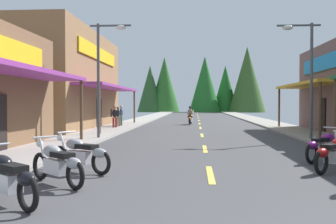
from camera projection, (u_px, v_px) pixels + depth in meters
name	position (u px, v px, depth m)	size (l,w,h in m)	color
ground	(199.00, 124.00, 33.53)	(9.37, 92.60, 0.10)	#424244
sidewalk_left	(133.00, 123.00, 33.95)	(2.56, 92.60, 0.12)	#9E9991
sidewalk_right	(268.00, 123.00, 33.10)	(2.56, 92.60, 0.12)	gray
centerline_dashes	(199.00, 121.00, 37.10)	(0.16, 69.65, 0.01)	#E0C64C
storefront_left_far	(57.00, 81.00, 27.16)	(7.95, 13.74, 6.77)	olive
streetlamp_left	(105.00, 63.00, 18.40)	(2.02, 0.30, 5.65)	#474C51
streetlamp_right	(305.00, 63.00, 17.86)	(2.02, 0.30, 5.56)	#474C51
motorcycle_parked_right_2	(335.00, 153.00, 9.90)	(1.59, 1.58, 1.04)	black
motorcycle_parked_right_3	(324.00, 146.00, 11.59)	(1.61, 1.56, 1.04)	black
motorcycle_parked_left_0	(7.00, 177.00, 6.64)	(1.75, 1.39, 1.04)	black
motorcycle_parked_left_1	(57.00, 163.00, 8.27)	(1.69, 1.47, 1.04)	black
motorcycle_parked_left_2	(81.00, 153.00, 9.79)	(1.90, 1.17, 1.04)	black
rider_cruising_lead	(190.00, 117.00, 31.83)	(0.60, 2.14, 1.57)	black
pedestrian_by_shop	(118.00, 116.00, 27.68)	(0.57, 0.29, 1.55)	#726659
pedestrian_browsing	(115.00, 116.00, 26.26)	(0.54, 0.37, 1.61)	maroon
pedestrian_waiting	(121.00, 115.00, 28.56)	(0.30, 0.57, 1.63)	#3F593F
treeline_backdrop	(210.00, 84.00, 78.12)	(25.96, 10.62, 13.15)	#1F6623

